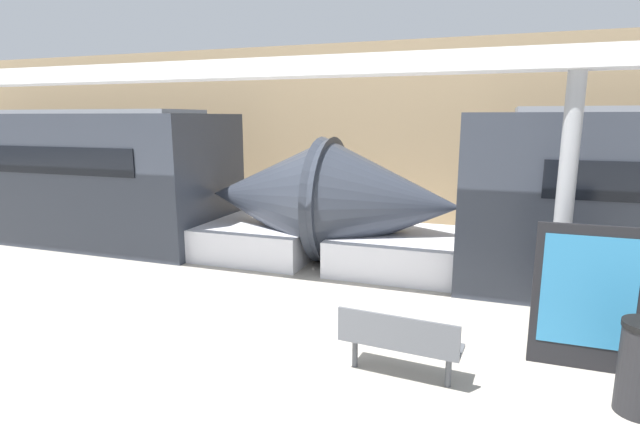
{
  "coord_description": "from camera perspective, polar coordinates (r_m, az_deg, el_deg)",
  "views": [
    {
      "loc": [
        2.21,
        -4.54,
        3.03
      ],
      "look_at": [
        -0.46,
        2.9,
        1.4
      ],
      "focal_mm": 28.0,
      "sensor_mm": 36.0,
      "label": 1
    }
  ],
  "objects": [
    {
      "name": "canopy_beam",
      "position": [
        7.37,
        27.51,
        16.07
      ],
      "size": [
        28.0,
        0.6,
        0.28
      ],
      "primitive_type": "cube",
      "color": "silver",
      "rests_on": "support_column_near"
    },
    {
      "name": "station_wall",
      "position": [
        13.81,
        10.62,
        9.24
      ],
      "size": [
        56.0,
        0.2,
        5.0
      ],
      "primitive_type": "cube",
      "color": "#9E8460",
      "rests_on": "ground_plane"
    },
    {
      "name": "poster_board",
      "position": [
        6.82,
        28.19,
        -7.89
      ],
      "size": [
        1.21,
        0.07,
        1.8
      ],
      "color": "black",
      "rests_on": "ground_plane"
    },
    {
      "name": "train_right",
      "position": [
        14.93,
        -28.86,
        4.32
      ],
      "size": [
        15.67,
        2.93,
        3.2
      ],
      "color": "#2D333D",
      "rests_on": "ground_plane"
    },
    {
      "name": "ground_plane",
      "position": [
        5.89,
        -5.65,
        -19.36
      ],
      "size": [
        60.0,
        60.0,
        0.0
      ],
      "primitive_type": "plane",
      "color": "#A8A093"
    },
    {
      "name": "support_column_near",
      "position": [
        7.44,
        26.11,
        1.01
      ],
      "size": [
        0.23,
        0.23,
        3.62
      ],
      "primitive_type": "cylinder",
      "color": "gray",
      "rests_on": "ground_plane"
    },
    {
      "name": "bench_near",
      "position": [
        6.01,
        9.0,
        -13.39
      ],
      "size": [
        1.45,
        0.56,
        0.83
      ],
      "rotation": [
        0.0,
        0.0,
        -0.08
      ],
      "color": "#4C4F54",
      "rests_on": "ground_plane"
    }
  ]
}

